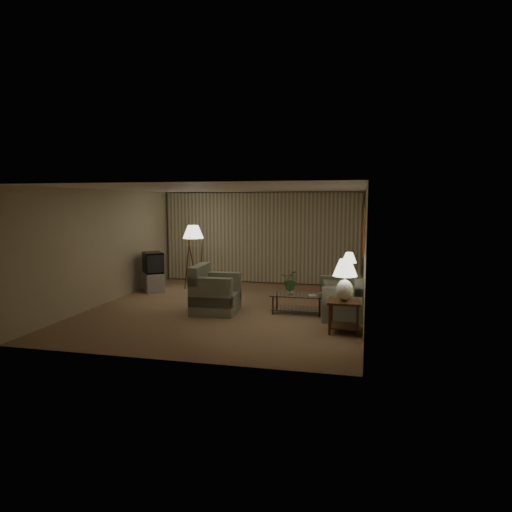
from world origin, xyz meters
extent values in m
plane|color=#957252|center=(0.00, 0.00, 0.00)|extent=(7.00, 7.00, 0.00)
cube|color=beige|center=(0.00, 3.50, 1.35)|extent=(6.00, 0.04, 2.70)
cube|color=beige|center=(-3.00, 0.00, 1.35)|extent=(0.04, 7.00, 2.70)
cube|color=beige|center=(3.00, 0.00, 1.35)|extent=(0.04, 7.00, 2.70)
cube|color=white|center=(0.00, 0.00, 2.70)|extent=(6.00, 7.00, 0.04)
cube|color=beige|center=(0.00, 3.42, 1.35)|extent=(5.85, 0.12, 2.65)
cube|color=#BE9642|center=(2.98, 0.80, 1.75)|extent=(0.03, 0.90, 1.10)
cube|color=#A31E20|center=(2.95, 0.80, 1.75)|extent=(0.02, 0.80, 1.00)
cube|color=gray|center=(2.50, 0.01, 0.19)|extent=(1.79, 1.18, 0.37)
cube|color=gray|center=(-0.14, -0.45, 0.22)|extent=(1.05, 1.00, 0.43)
cube|color=#3C2010|center=(2.65, -1.34, 0.58)|extent=(0.59, 0.59, 0.04)
cube|color=#3C2010|center=(2.65, -1.34, 0.12)|extent=(0.50, 0.50, 0.02)
cylinder|color=#3C2010|center=(2.40, -1.59, 0.28)|extent=(0.05, 0.05, 0.56)
cylinder|color=#3C2010|center=(2.40, -1.09, 0.28)|extent=(0.05, 0.05, 0.56)
cylinder|color=#3C2010|center=(2.90, -1.59, 0.28)|extent=(0.05, 0.05, 0.56)
cylinder|color=#3C2010|center=(2.90, -1.09, 0.28)|extent=(0.05, 0.05, 0.56)
cube|color=#3C2010|center=(2.65, 1.26, 0.58)|extent=(0.50, 0.42, 0.04)
cube|color=#3C2010|center=(2.65, 1.26, 0.12)|extent=(0.42, 0.36, 0.02)
cylinder|color=#3C2010|center=(2.45, 1.10, 0.28)|extent=(0.05, 0.05, 0.56)
cylinder|color=#3C2010|center=(2.45, 1.42, 0.28)|extent=(0.05, 0.05, 0.56)
cylinder|color=#3C2010|center=(2.85, 1.10, 0.28)|extent=(0.05, 0.05, 0.56)
cylinder|color=#3C2010|center=(2.85, 1.42, 0.28)|extent=(0.05, 0.05, 0.56)
ellipsoid|color=white|center=(2.65, -1.34, 0.80)|extent=(0.31, 0.31, 0.39)
cylinder|color=white|center=(2.65, -1.34, 1.04)|extent=(0.03, 0.03, 0.09)
cone|color=white|center=(2.65, -1.34, 1.21)|extent=(0.45, 0.45, 0.31)
ellipsoid|color=white|center=(2.65, 1.26, 0.76)|extent=(0.25, 0.25, 0.31)
cylinder|color=white|center=(2.65, 1.26, 0.95)|extent=(0.03, 0.03, 0.07)
cone|color=white|center=(2.65, 1.26, 1.09)|extent=(0.36, 0.36, 0.25)
cube|color=silver|center=(1.61, -0.09, 0.41)|extent=(1.14, 0.62, 0.02)
cube|color=silver|center=(1.61, -0.09, 0.10)|extent=(1.06, 0.54, 0.01)
cylinder|color=#412C1A|center=(1.11, -0.33, 0.20)|extent=(0.04, 0.04, 0.40)
cylinder|color=#412C1A|center=(1.11, 0.15, 0.20)|extent=(0.04, 0.04, 0.40)
cylinder|color=#412C1A|center=(2.10, -0.33, 0.20)|extent=(0.04, 0.04, 0.40)
cylinder|color=#412C1A|center=(2.10, 0.15, 0.20)|extent=(0.04, 0.04, 0.40)
cube|color=#ABABAD|center=(-2.55, 1.49, 0.25)|extent=(1.20, 1.18, 0.50)
cube|color=black|center=(-2.55, 1.49, 0.78)|extent=(1.10, 1.09, 0.56)
cylinder|color=#3C2010|center=(-1.61, 2.08, 1.38)|extent=(0.04, 0.04, 0.26)
cone|color=white|center=(-1.61, 2.08, 1.59)|extent=(0.57, 0.57, 0.36)
cylinder|color=#9E5035|center=(-0.74, 2.02, 0.18)|extent=(0.69, 0.69, 0.37)
imported|color=white|center=(1.46, -0.09, 0.48)|extent=(0.17, 0.17, 0.14)
imported|color=#397333|center=(1.46, -0.09, 0.77)|extent=(0.45, 0.41, 0.43)
imported|color=olive|center=(1.86, -0.19, 0.42)|extent=(0.22, 0.27, 0.02)
camera|label=1|loc=(2.94, -9.75, 2.42)|focal=32.00mm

